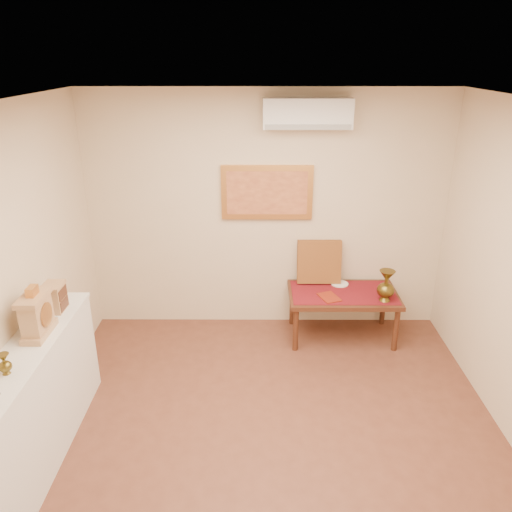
{
  "coord_description": "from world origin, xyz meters",
  "views": [
    {
      "loc": [
        -0.1,
        -3.08,
        3.01
      ],
      "look_at": [
        -0.12,
        1.15,
        1.29
      ],
      "focal_mm": 35.0,
      "sensor_mm": 36.0,
      "label": 1
    }
  ],
  "objects_px": {
    "brass_urn_tall": "(386,282)",
    "mantel_clock": "(37,314)",
    "wooden_chest": "(55,297)",
    "low_table": "(343,298)",
    "display_ledge": "(32,408)"
  },
  "relations": [
    {
      "from": "brass_urn_tall",
      "to": "display_ledge",
      "type": "xyz_separation_m",
      "value": [
        -3.09,
        -1.69,
        -0.28
      ]
    },
    {
      "from": "brass_urn_tall",
      "to": "mantel_clock",
      "type": "height_order",
      "value": "mantel_clock"
    },
    {
      "from": "brass_urn_tall",
      "to": "mantel_clock",
      "type": "bearing_deg",
      "value": -155.26
    },
    {
      "from": "brass_urn_tall",
      "to": "low_table",
      "type": "distance_m",
      "value": 0.53
    },
    {
      "from": "low_table",
      "to": "display_ledge",
      "type": "bearing_deg",
      "value": -144.9
    },
    {
      "from": "display_ledge",
      "to": "wooden_chest",
      "type": "relative_size",
      "value": 8.28
    },
    {
      "from": "mantel_clock",
      "to": "low_table",
      "type": "height_order",
      "value": "mantel_clock"
    },
    {
      "from": "brass_urn_tall",
      "to": "display_ledge",
      "type": "distance_m",
      "value": 3.53
    },
    {
      "from": "display_ledge",
      "to": "wooden_chest",
      "type": "bearing_deg",
      "value": 89.26
    },
    {
      "from": "mantel_clock",
      "to": "wooden_chest",
      "type": "bearing_deg",
      "value": 93.02
    },
    {
      "from": "wooden_chest",
      "to": "low_table",
      "type": "relative_size",
      "value": 0.2
    },
    {
      "from": "low_table",
      "to": "mantel_clock",
      "type": "bearing_deg",
      "value": -148.82
    },
    {
      "from": "wooden_chest",
      "to": "low_table",
      "type": "xyz_separation_m",
      "value": [
        2.67,
        1.21,
        -0.62
      ]
    },
    {
      "from": "mantel_clock",
      "to": "wooden_chest",
      "type": "distance_m",
      "value": 0.4
    },
    {
      "from": "brass_urn_tall",
      "to": "mantel_clock",
      "type": "distance_m",
      "value": 3.39
    }
  ]
}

